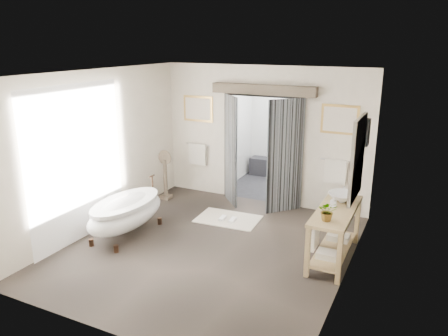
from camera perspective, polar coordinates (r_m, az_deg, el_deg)
The scene contains 13 objects.
ground_plane at distance 7.52m, azimuth -2.03°, elevation -10.36°, with size 5.00×5.00×0.00m, color #473C35.
room_shell at distance 6.81m, azimuth -2.89°, elevation 3.43°, with size 4.52×5.02×2.91m.
shower_room at distance 10.70m, azimuth 7.99°, elevation 2.84°, with size 2.22×2.01×2.51m.
back_wall_dressing at distance 9.01m, azimuth 4.79°, elevation 4.69°, with size 3.82×0.71×2.52m.
clawfoot_tub at distance 8.01m, azimuth -12.66°, elevation -5.65°, with size 0.81×1.81×0.88m.
vanity at distance 7.17m, azimuth 14.07°, elevation -7.79°, with size 0.57×1.60×0.85m.
pedestal_mirror at distance 9.65m, azimuth -7.66°, elevation -1.30°, with size 0.33×0.21×1.10m.
rug at distance 8.62m, azimuth 0.54°, elevation -6.66°, with size 1.20×0.80×0.01m, color beige.
slippers at distance 8.54m, azimuth 0.49°, elevation -6.67°, with size 0.33×0.24×0.05m.
basin at distance 7.34m, azimuth 15.21°, elevation -3.73°, with size 0.47×0.47×0.16m, color white.
plant at distance 6.52m, azimuth 13.40°, elevation -5.49°, with size 0.27×0.24×0.30m, color gray.
soap_bottle_a at distance 7.08m, azimuth 14.09°, elevation -4.31°, with size 0.08×0.08×0.18m, color gray.
soap_bottle_b at distance 7.69m, azimuth 15.41°, elevation -2.85°, with size 0.12×0.12×0.15m, color gray.
Camera 1 is at (3.17, -5.92, 3.38)m, focal length 35.00 mm.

